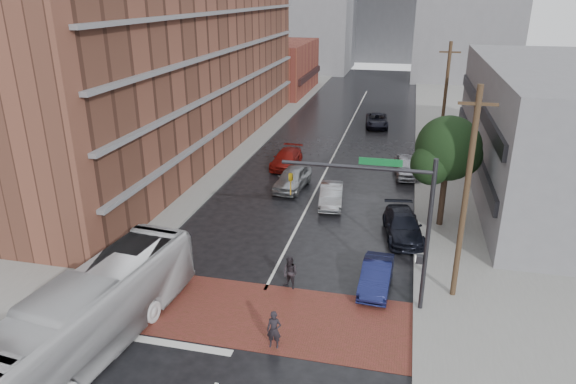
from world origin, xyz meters
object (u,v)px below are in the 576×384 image
Objects in this scene: pedestrian_b at (290,273)px; suv_travel at (377,120)px; car_parked_far at (407,166)px; pedestrian_a at (274,330)px; car_travel_c at (286,158)px; car_travel_a at (292,178)px; car_parked_near at (376,276)px; transit_bus at (92,313)px; car_travel_b at (331,195)px; car_parked_mid at (403,225)px.

pedestrian_b is 33.53m from suv_travel.
car_parked_far reaches higher than suv_travel.
pedestrian_a is 0.35× the size of car_travel_c.
car_travel_a reaches higher than suv_travel.
pedestrian_a is 6.62m from car_parked_near.
pedestrian_b is 0.33× the size of suv_travel.
transit_bus is 2.70× the size of car_travel_b.
pedestrian_a is 23.21m from car_travel_c.
pedestrian_a is 0.38× the size of car_travel_b.
car_travel_b is at bearing 112.95° from car_parked_near.
transit_bus is 2.90× the size of car_parked_near.
transit_bus reaches higher than car_parked_near.
car_parked_mid is (3.38, -26.46, 0.02)m from suv_travel.
car_travel_c is (-4.86, 7.30, -0.02)m from car_travel_b.
suv_travel is 26.68m from car_parked_mid.
car_travel_c is (-4.52, 18.18, -0.14)m from pedestrian_b.
transit_bus is 2.31× the size of suv_travel.
suv_travel is at bearing 69.61° from car_travel_c.
suv_travel is at bearing 83.16° from car_travel_a.
car_parked_far is at bearing 97.67° from pedestrian_b.
car_travel_b is at bearing -30.64° from car_travel_a.
car_travel_b reaches higher than car_travel_c.
suv_travel is (8.42, 39.61, -0.91)m from transit_bus.
car_travel_c is 14.77m from car_parked_mid.
car_travel_c is 1.19× the size of car_parked_near.
car_travel_c is 1.04× the size of car_parked_far.
car_travel_c is 9.68m from car_parked_far.
car_travel_a is at bearing -108.40° from suv_travel.
car_travel_a is (-2.90, 13.31, -0.03)m from pedestrian_b.
car_parked_far is (11.80, 24.26, -0.84)m from transit_bus.
pedestrian_b is 0.33× the size of car_parked_mid.
car_travel_a is at bearing -69.66° from car_travel_c.
car_travel_b is 8.77m from car_travel_c.
transit_bus is 12.89m from car_parked_near.
car_travel_c is at bearing 121.66° from car_parked_mid.
pedestrian_a is 0.41× the size of car_parked_near.
car_travel_b is (3.24, -2.43, -0.10)m from car_travel_a.
car_travel_a reaches higher than car_parked_near.
transit_bus is 6.98× the size of pedestrian_b.
car_parked_mid is at bearing -44.83° from car_travel_b.
pedestrian_a is at bearing -121.78° from car_parked_mid.
car_travel_a is 0.99× the size of car_travel_c.
suv_travel is (4.68, 20.17, -0.11)m from car_travel_a.
car_parked_far is (5.16, 18.13, -0.06)m from pedestrian_b.
car_parked_near is 17.16m from car_parked_far.
pedestrian_b is at bearing -98.38° from suv_travel.
car_travel_a is at bearing 132.76° from car_parked_mid.
suv_travel is at bearing 96.15° from car_parked_far.
pedestrian_a is 15.38m from car_travel_b.
car_travel_a is at bearing 98.76° from pedestrian_a.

